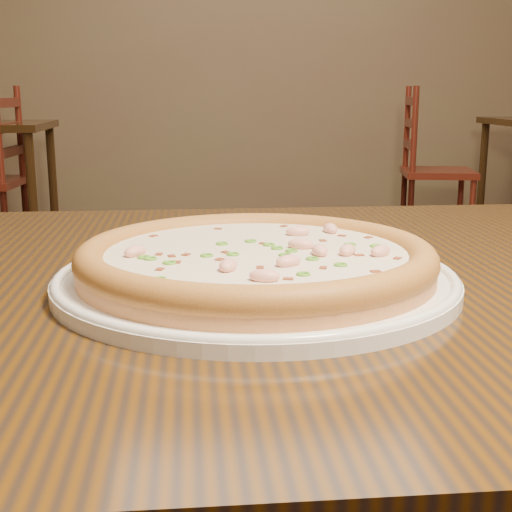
{
  "coord_description": "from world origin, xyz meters",
  "views": [
    {
      "loc": [
        -0.5,
        -0.84,
        0.93
      ],
      "look_at": [
        -0.44,
        -0.22,
        0.78
      ],
      "focal_mm": 50.0,
      "sensor_mm": 36.0,
      "label": 1
    }
  ],
  "objects": [
    {
      "name": "plate",
      "position": [
        -0.44,
        -0.22,
        0.76
      ],
      "size": [
        0.37,
        0.37,
        0.02
      ],
      "color": "white",
      "rests_on": "hero_table"
    },
    {
      "name": "hero_table",
      "position": [
        -0.32,
        -0.17,
        0.65
      ],
      "size": [
        1.2,
        0.8,
        0.75
      ],
      "color": "black",
      "rests_on": "ground"
    },
    {
      "name": "chair_c",
      "position": [
        0.98,
        3.42,
        0.44
      ],
      "size": [
        0.49,
        0.49,
        0.95
      ],
      "color": "#5F1C0C",
      "rests_on": "ground"
    },
    {
      "name": "pizza",
      "position": [
        -0.44,
        -0.22,
        0.78
      ],
      "size": [
        0.33,
        0.33,
        0.03
      ],
      "color": "tan",
      "rests_on": "plate"
    }
  ]
}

